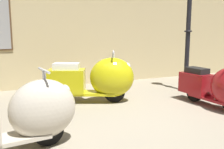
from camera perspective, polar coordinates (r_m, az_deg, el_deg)
ground_plane at (r=4.17m, az=8.43°, el=-11.39°), size 60.00×60.00×0.00m
showroom_back_wall at (r=7.25m, az=-8.68°, el=10.40°), size 18.00×0.63×3.22m
scooter_0 at (r=3.40m, az=-19.31°, el=-8.45°), size 1.70×0.64×1.01m
scooter_1 at (r=5.40m, az=-3.08°, el=-1.03°), size 1.83×1.18×1.09m
scooter_2 at (r=5.34m, az=22.53°, el=-2.52°), size 0.56×1.59×0.95m
lamppost at (r=6.65m, az=16.52°, el=10.93°), size 0.32×0.32×2.85m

